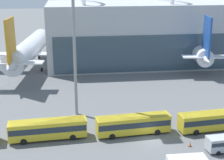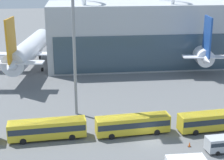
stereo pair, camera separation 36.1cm
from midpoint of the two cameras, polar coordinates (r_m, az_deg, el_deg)
name	(u,v)px [view 1 (the left image)]	position (r m, az deg, el deg)	size (l,w,h in m)	color
ground_plane	(152,141)	(55.54, 6.42, -10.02)	(440.00, 440.00, 0.00)	slate
airliner_at_gate_near	(28,50)	(94.98, -13.84, 4.88)	(38.65, 42.26, 16.15)	silver
airliner_at_gate_far	(193,47)	(103.01, 13.21, 5.43)	(40.27, 39.09, 15.42)	white
shuttle_bus_1	(48,128)	(55.97, -10.79, -7.90)	(12.38, 3.41, 3.14)	gold
shuttle_bus_2	(133,124)	(56.74, 3.37, -7.24)	(12.40, 3.61, 3.14)	gold
shuttle_bus_3	(214,120)	(60.52, 16.44, -6.33)	(12.43, 3.79, 3.14)	gold
traffic_cone_0	(190,144)	(54.68, 12.69, -10.35)	(0.46, 0.46, 0.82)	black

